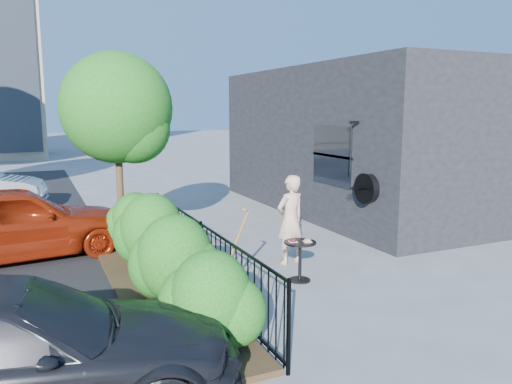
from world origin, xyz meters
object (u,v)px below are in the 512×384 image
car_darkgrey (7,352)px  patio_tree (120,115)px  car_red (14,223)px  cafe_table (300,254)px  woman (290,220)px  shovel (231,259)px

car_darkgrey → patio_tree: bearing=-11.2°
car_red → car_darkgrey: 5.50m
car_red → car_darkgrey: size_ratio=0.97×
car_red → cafe_table: bearing=-134.7°
woman → shovel: 2.09m
car_darkgrey → car_red: bearing=9.9°
cafe_table → patio_tree: bearing=126.6°
shovel → car_red: car_red is taller
cafe_table → woman: size_ratio=0.43×
car_red → car_darkgrey: car_red is taller
patio_tree → car_red: patio_tree is taller
patio_tree → cafe_table: size_ratio=5.40×
cafe_table → car_red: bearing=142.8°
woman → shovel: size_ratio=1.17×
woman → cafe_table: bearing=57.5°
car_darkgrey → shovel: bearing=-48.3°
shovel → car_darkgrey: size_ratio=0.33×
cafe_table → shovel: bearing=-168.2°
woman → car_red: size_ratio=0.39×
patio_tree → car_darkgrey: 6.07m
patio_tree → woman: 3.96m
shovel → car_red: 4.71m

